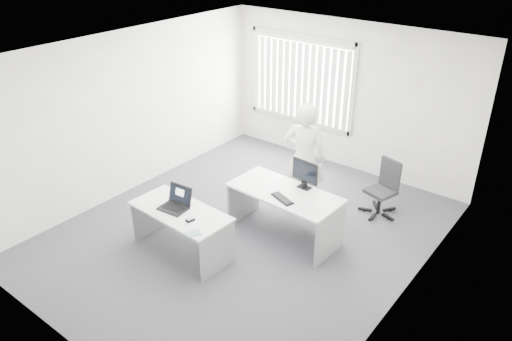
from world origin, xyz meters
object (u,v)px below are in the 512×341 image
Objects in this scene: office_chair at (382,197)px; monitor at (305,174)px; person at (304,159)px; desk_near at (181,222)px; desk_far at (284,204)px; laptop at (172,200)px.

monitor reaches higher than office_chair.
desk_near is at bearing 50.75° from person.
monitor is at bearing 104.63° from person.
desk_near is at bearing -107.12° from office_chair.
monitor is (0.35, -0.53, 0.05)m from person.
desk_near is 1.55m from desk_far.
office_chair is at bearing -165.80° from person.
person is at bearing 72.52° from desk_near.
office_chair is at bearing 61.82° from desk_far.
office_chair is at bearing 64.34° from monitor.
monitor is at bearing -103.76° from office_chair.
desk_far is 1.67m from laptop.
desk_far is 0.92m from person.
person is at bearing 105.51° from desk_far.
desk_far is at bearing 45.40° from laptop.
person is 0.64m from monitor.
office_chair is at bearing 49.99° from laptop.
monitor is at bearing 61.82° from desk_far.
desk_near is 3.30m from office_chair.
monitor reaches higher than desk_far.
person is (-1.08, -0.71, 0.65)m from office_chair.
person reaches higher than desk_near.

